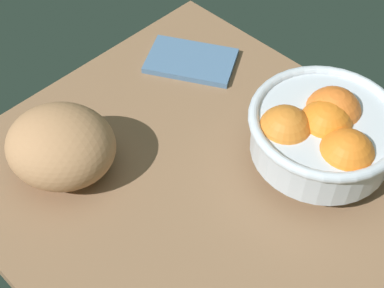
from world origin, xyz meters
The scene contains 4 objects.
ground_plane centered at (0.00, 0.00, -1.50)cm, with size 80.89×61.96×3.00cm, color #896446.
fruit_bowl centered at (3.66, 14.19, 7.15)cm, with size 22.78×22.78×12.43cm.
bread_loaf centered at (-23.15, -13.84, 5.45)cm, with size 16.58×14.96×10.89cm, color tan.
napkin_folded centered at (-26.76, 17.29, 0.55)cm, with size 15.78×9.97×1.10cm, color #4D7098.
Camera 1 is at (29.42, -39.42, 69.98)cm, focal length 53.54 mm.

